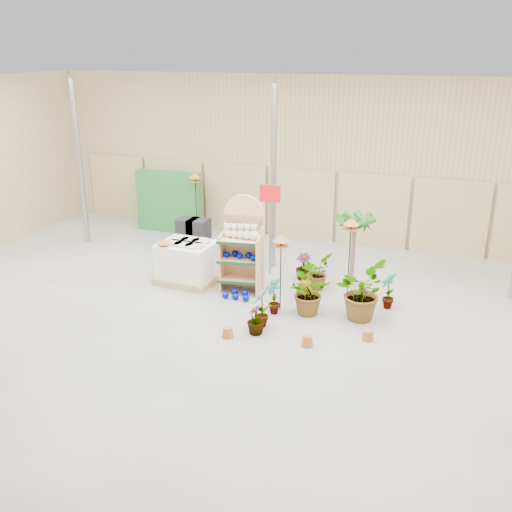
# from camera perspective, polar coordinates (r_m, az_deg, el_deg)

# --- Properties ---
(room) EXTENTS (15.20, 12.10, 4.70)m
(room) POSITION_cam_1_polar(r_m,az_deg,el_deg) (11.26, -2.49, 5.02)
(room) COLOR gray
(room) RESTS_ON ground
(display_shelf) EXTENTS (0.99, 0.72, 2.16)m
(display_shelf) POSITION_cam_1_polar(r_m,az_deg,el_deg) (12.59, -1.33, 0.85)
(display_shelf) COLOR tan
(display_shelf) RESTS_ON ground
(teddy_bears) EXTENTS (0.81, 0.22, 0.35)m
(teddy_bears) POSITION_cam_1_polar(r_m,az_deg,el_deg) (12.37, -1.37, 2.36)
(teddy_bears) COLOR beige
(teddy_bears) RESTS_ON display_shelf
(gazing_balls_shelf) EXTENTS (0.80, 0.27, 0.15)m
(gazing_balls_shelf) POSITION_cam_1_polar(r_m,az_deg,el_deg) (12.52, -1.55, 0.07)
(gazing_balls_shelf) COLOR #000E84
(gazing_balls_shelf) RESTS_ON display_shelf
(gazing_balls_floor) EXTENTS (0.63, 0.39, 0.15)m
(gazing_balls_floor) POSITION_cam_1_polar(r_m,az_deg,el_deg) (12.45, -1.89, -3.91)
(gazing_balls_floor) COLOR #000E84
(gazing_balls_floor) RESTS_ON ground
(pallet_stack) EXTENTS (1.40, 1.19, 0.99)m
(pallet_stack) POSITION_cam_1_polar(r_m,az_deg,el_deg) (13.26, -6.83, -0.61)
(pallet_stack) COLOR tan
(pallet_stack) RESTS_ON ground
(charcoal_planters) EXTENTS (0.80, 0.50, 1.00)m
(charcoal_planters) POSITION_cam_1_polar(r_m,az_deg,el_deg) (14.91, -6.24, 1.85)
(charcoal_planters) COLOR black
(charcoal_planters) RESTS_ON ground
(trellis_stock) EXTENTS (2.00, 0.30, 1.80)m
(trellis_stock) POSITION_cam_1_polar(r_m,az_deg,el_deg) (16.95, -8.69, 5.39)
(trellis_stock) COLOR #236A2E
(trellis_stock) RESTS_ON ground
(offer_sign) EXTENTS (0.50, 0.08, 2.20)m
(offer_sign) POSITION_cam_1_polar(r_m,az_deg,el_deg) (13.26, 1.43, 4.48)
(offer_sign) COLOR gray
(offer_sign) RESTS_ON ground
(bird_table_front) EXTENTS (0.34, 0.34, 1.65)m
(bird_table_front) POSITION_cam_1_polar(r_m,az_deg,el_deg) (11.39, 2.53, 1.57)
(bird_table_front) COLOR black
(bird_table_front) RESTS_ON ground
(bird_table_right) EXTENTS (0.34, 0.34, 1.85)m
(bird_table_right) POSITION_cam_1_polar(r_m,az_deg,el_deg) (11.93, 9.50, 3.16)
(bird_table_right) COLOR black
(bird_table_right) RESTS_ON ground
(bird_table_back) EXTENTS (0.34, 0.34, 1.91)m
(bird_table_back) POSITION_cam_1_polar(r_m,az_deg,el_deg) (15.92, -6.11, 7.80)
(bird_table_back) COLOR black
(bird_table_back) RESTS_ON ground
(palm) EXTENTS (0.70, 0.70, 1.78)m
(palm) POSITION_cam_1_polar(r_m,az_deg,el_deg) (12.85, 9.86, 3.43)
(palm) COLOR brown
(palm) RESTS_ON ground
(potted_plant_0) EXTENTS (0.48, 0.48, 0.77)m
(potted_plant_0) POSITION_cam_1_polar(r_m,az_deg,el_deg) (11.64, 1.78, -4.02)
(potted_plant_0) COLOR #175417
(potted_plant_0) RESTS_ON ground
(potted_plant_1) EXTENTS (0.45, 0.39, 0.70)m
(potted_plant_1) POSITION_cam_1_polar(r_m,az_deg,el_deg) (11.72, 5.23, -4.11)
(potted_plant_1) COLOR #175417
(potted_plant_1) RESTS_ON ground
(potted_plant_2) EXTENTS (1.14, 1.11, 0.96)m
(potted_plant_2) POSITION_cam_1_polar(r_m,az_deg,el_deg) (11.64, 5.02, -3.57)
(potted_plant_2) COLOR #175417
(potted_plant_2) RESTS_ON ground
(potted_plant_3) EXTENTS (0.52, 0.52, 0.72)m
(potted_plant_3) POSITION_cam_1_polar(r_m,az_deg,el_deg) (11.61, 10.50, -4.57)
(potted_plant_3) COLOR #175417
(potted_plant_3) RESTS_ON ground
(potted_plant_4) EXTENTS (0.38, 0.47, 0.79)m
(potted_plant_4) POSITION_cam_1_polar(r_m,az_deg,el_deg) (12.19, 13.10, -3.37)
(potted_plant_4) COLOR #175417
(potted_plant_4) RESTS_ON ground
(potted_plant_5) EXTENTS (0.40, 0.35, 0.62)m
(potted_plant_5) POSITION_cam_1_polar(r_m,az_deg,el_deg) (12.36, 5.00, -2.97)
(potted_plant_5) COLOR #175417
(potted_plant_5) RESTS_ON ground
(potted_plant_6) EXTENTS (0.66, 0.75, 0.80)m
(potted_plant_6) POSITION_cam_1_polar(r_m,az_deg,el_deg) (12.90, 6.04, -1.57)
(potted_plant_6) COLOR #175417
(potted_plant_6) RESTS_ON ground
(potted_plant_7) EXTENTS (0.43, 0.43, 0.61)m
(potted_plant_7) POSITION_cam_1_polar(r_m,az_deg,el_deg) (10.86, -0.02, -6.34)
(potted_plant_7) COLOR #175417
(potted_plant_7) RESTS_ON ground
(potted_plant_8) EXTENTS (0.34, 0.46, 0.81)m
(potted_plant_8) POSITION_cam_1_polar(r_m,az_deg,el_deg) (11.11, 0.61, -5.11)
(potted_plant_8) COLOR #175417
(potted_plant_8) RESTS_ON ground
(potted_plant_10) EXTENTS (0.95, 1.09, 1.17)m
(potted_plant_10) POSITION_cam_1_polar(r_m,az_deg,el_deg) (11.56, 10.41, -3.46)
(potted_plant_10) COLOR #175417
(potted_plant_10) RESTS_ON ground
(potted_plant_11) EXTENTS (0.40, 0.40, 0.64)m
(potted_plant_11) POSITION_cam_1_polar(r_m,az_deg,el_deg) (13.39, 4.75, -1.05)
(potted_plant_11) COLOR #175417
(potted_plant_11) RESTS_ON ground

